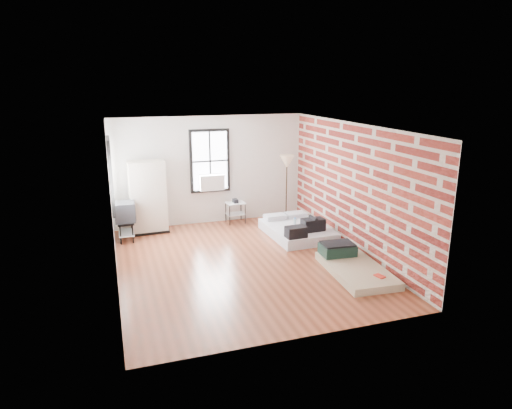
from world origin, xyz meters
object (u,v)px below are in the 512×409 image
object	(u,v)px
mattress_main	(298,229)
mattress_bare	(352,265)
side_table	(235,207)
floor_lamp	(287,165)
wardrobe	(148,197)
tv_stand	(125,213)

from	to	relation	value
mattress_main	mattress_bare	size ratio (longest dim) A/B	0.97
mattress_main	side_table	xyz separation A→B (m)	(-1.15, 1.49, 0.27)
mattress_main	floor_lamp	distance (m)	1.92
wardrobe	tv_stand	xyz separation A→B (m)	(-0.57, -0.44, -0.23)
mattress_bare	wardrobe	xyz separation A→B (m)	(-3.58, 3.70, 0.77)
mattress_bare	mattress_main	bearing A→B (deg)	98.57
wardrobe	side_table	size ratio (longest dim) A/B	2.77
mattress_main	wardrobe	distance (m)	3.74
mattress_bare	tv_stand	world-z (taller)	tv_stand
side_table	mattress_main	bearing A→B (deg)	-52.50
mattress_main	tv_stand	world-z (taller)	tv_stand
tv_stand	mattress_main	bearing A→B (deg)	-12.92
mattress_bare	wardrobe	world-z (taller)	wardrobe
side_table	tv_stand	distance (m)	2.87
mattress_main	tv_stand	bearing A→B (deg)	163.72
mattress_bare	side_table	bearing A→B (deg)	113.31
mattress_main	wardrobe	size ratio (longest dim) A/B	1.05
side_table	floor_lamp	world-z (taller)	floor_lamp
wardrobe	side_table	distance (m)	2.29
wardrobe	tv_stand	distance (m)	0.76
mattress_main	side_table	size ratio (longest dim) A/B	2.91
mattress_main	mattress_bare	distance (m)	2.28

